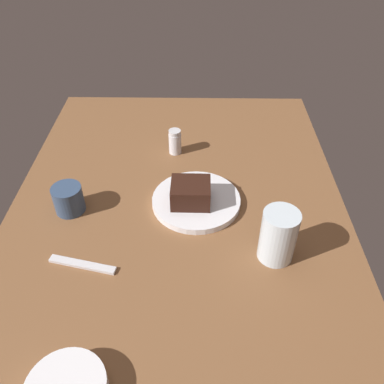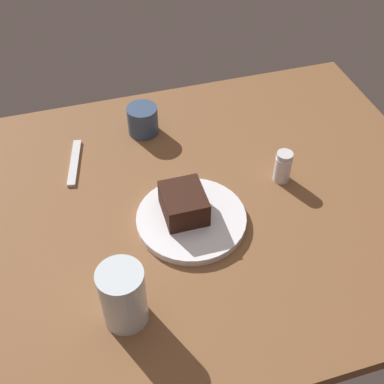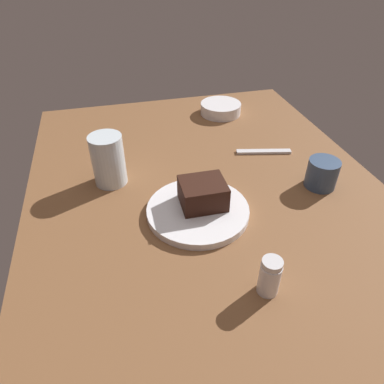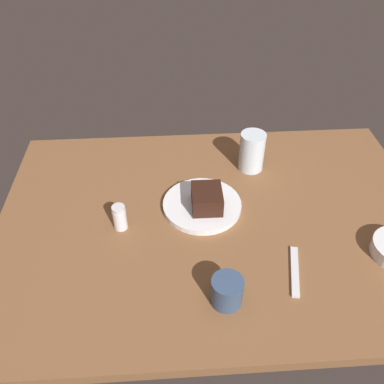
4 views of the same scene
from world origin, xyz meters
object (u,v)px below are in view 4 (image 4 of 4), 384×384
Objects in this scene: salt_shaker at (120,217)px; water_glass at (252,151)px; coffee_cup at (227,291)px; dessert_plate at (202,205)px; chocolate_cake_slice at (207,199)px; dessert_spoon at (295,271)px.

water_glass is (-39.20, -23.72, 2.53)cm from salt_shaker.
dessert_plate is at bearing -84.76° from coffee_cup.
chocolate_cake_slice is 1.29× the size of salt_shaker.
coffee_cup is (-25.26, 24.72, -0.18)cm from salt_shaker.
coffee_cup reaches higher than dessert_spoon.
water_glass reaches higher than chocolate_cake_slice.
salt_shaker is 1.02× the size of coffee_cup.
chocolate_cake_slice is at bearing 50.17° from water_glass.
salt_shaker is 35.34cm from coffee_cup.
water_glass reaches higher than coffee_cup.
dessert_plate is 23.46cm from salt_shaker.
chocolate_cake_slice is at bearing -86.74° from coffee_cup.
dessert_spoon is at bearing 130.07° from dessert_plate.
water_glass is at bearing -106.06° from coffee_cup.
coffee_cup is (-2.85, 31.06, 2.66)cm from dessert_plate.
dessert_plate is at bearing 52.92° from dessert_spoon.
chocolate_cake_slice is (-1.16, 1.37, 3.61)cm from dessert_plate.
coffee_cup is 0.48× the size of dessert_spoon.
coffee_cup is at bearing 95.24° from dessert_plate.
water_glass reaches higher than dessert_plate.
dessert_plate is at bearing -164.19° from salt_shaker.
salt_shaker is at bearing 80.15° from dessert_spoon.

